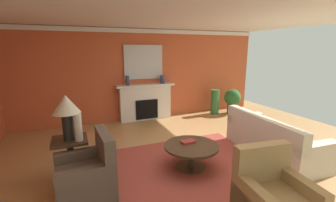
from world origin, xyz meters
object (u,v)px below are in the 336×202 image
(vase_on_side_table, at_px, (78,127))
(vase_tall_corner, at_px, (215,102))
(mantel_mirror, at_px, (144,62))
(vase_mantel_right, at_px, (162,79))
(armchair_facing_fireplace, at_px, (274,200))
(armchair_near_window, at_px, (88,176))
(side_table, at_px, (71,156))
(fireplace, at_px, (146,103))
(vase_mantel_left, at_px, (128,81))
(sofa, at_px, (272,141))
(table_lamp, at_px, (66,109))
(coffee_table, at_px, (191,151))
(potted_plant, at_px, (232,99))

(vase_on_side_table, bearing_deg, vase_tall_corner, 30.81)
(mantel_mirror, distance_m, vase_mantel_right, 0.78)
(armchair_facing_fireplace, height_order, vase_on_side_table, vase_on_side_table)
(armchair_near_window, xyz_separation_m, side_table, (-0.23, 0.60, 0.09))
(armchair_facing_fireplace, bearing_deg, fireplace, 92.26)
(vase_mantel_right, xyz_separation_m, vase_tall_corner, (1.80, -0.25, -0.83))
(vase_mantel_left, bearing_deg, armchair_near_window, -112.52)
(vase_mantel_right, relative_size, vase_tall_corner, 0.31)
(sofa, distance_m, vase_tall_corner, 3.16)
(table_lamp, bearing_deg, vase_on_side_table, -38.66)
(table_lamp, height_order, vase_mantel_right, table_lamp)
(armchair_facing_fireplace, distance_m, coffee_table, 1.65)
(sofa, distance_m, vase_on_side_table, 3.79)
(armchair_facing_fireplace, bearing_deg, vase_on_side_table, 138.03)
(side_table, bearing_deg, vase_mantel_left, 59.51)
(armchair_facing_fireplace, distance_m, side_table, 3.15)
(coffee_table, height_order, table_lamp, table_lamp)
(table_lamp, distance_m, potted_plant, 5.66)
(mantel_mirror, xyz_separation_m, vase_mantel_right, (0.55, -0.17, -0.53))
(vase_mantel_left, relative_size, vase_mantel_right, 1.11)
(vase_on_side_table, bearing_deg, potted_plant, 26.25)
(side_table, distance_m, vase_on_side_table, 0.56)
(vase_on_side_table, bearing_deg, side_table, 141.34)
(mantel_mirror, xyz_separation_m, sofa, (1.70, -3.51, -1.48))
(fireplace, bearing_deg, coffee_table, -92.05)
(fireplace, distance_m, side_table, 3.52)
(fireplace, bearing_deg, armchair_facing_fireplace, -87.74)
(vase_mantel_left, bearing_deg, coffee_table, -82.29)
(side_table, distance_m, table_lamp, 0.82)
(side_table, bearing_deg, potted_plant, 24.48)
(sofa, height_order, potted_plant, sofa)
(table_lamp, bearing_deg, mantel_mirror, 53.35)
(vase_mantel_left, distance_m, potted_plant, 3.61)
(vase_tall_corner, bearing_deg, side_table, -151.20)
(armchair_facing_fireplace, height_order, potted_plant, armchair_facing_fireplace)
(armchair_near_window, xyz_separation_m, coffee_table, (1.81, 0.12, 0.03))
(sofa, bearing_deg, mantel_mirror, 115.83)
(mantel_mirror, distance_m, vase_mantel_left, 0.77)
(armchair_near_window, height_order, vase_tall_corner, armchair_near_window)
(sofa, relative_size, coffee_table, 2.15)
(coffee_table, distance_m, table_lamp, 2.28)
(mantel_mirror, distance_m, side_table, 3.87)
(vase_mantel_left, distance_m, vase_tall_corner, 3.03)
(side_table, bearing_deg, vase_tall_corner, 28.80)
(vase_on_side_table, bearing_deg, vase_mantel_left, 62.92)
(armchair_facing_fireplace, distance_m, table_lamp, 3.28)
(armchair_near_window, distance_m, potted_plant, 5.69)
(vase_mantel_left, bearing_deg, side_table, -120.49)
(fireplace, height_order, vase_mantel_left, vase_mantel_left)
(vase_mantel_left, bearing_deg, potted_plant, -6.57)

